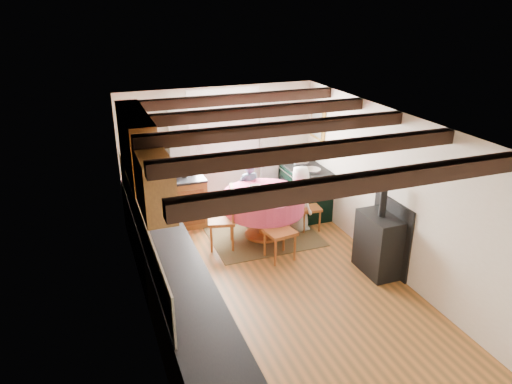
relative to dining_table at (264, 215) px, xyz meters
name	(u,v)px	position (x,y,z in m)	size (l,w,h in m)	color
floor	(275,286)	(-0.40, -1.49, -0.41)	(3.60, 5.50, 0.00)	#A9642B
ceiling	(278,122)	(-0.40, -1.49, 1.99)	(3.60, 5.50, 0.00)	white
wall_back	(219,152)	(-0.40, 1.26, 0.79)	(3.60, 0.00, 2.40)	silver
wall_front	(402,334)	(-0.40, -4.24, 0.79)	(3.60, 0.00, 2.40)	silver
wall_left	(141,231)	(-2.20, -1.49, 0.79)	(0.00, 5.50, 2.40)	silver
wall_right	(390,192)	(1.40, -1.49, 0.79)	(0.00, 5.50, 2.40)	silver
beam_a	(365,183)	(-0.40, -3.49, 1.90)	(3.60, 0.16, 0.16)	black
beam_b	(314,151)	(-0.40, -2.49, 1.90)	(3.60, 0.16, 0.16)	black
beam_c	(278,129)	(-0.40, -1.49, 1.90)	(3.60, 0.16, 0.16)	black
beam_d	(251,112)	(-0.40, -0.49, 1.90)	(3.60, 0.16, 0.16)	black
beam_e	(230,99)	(-0.40, 0.51, 1.90)	(3.60, 0.16, 0.16)	black
splash_left	(139,220)	(-2.18, -1.19, 0.79)	(0.02, 4.50, 0.55)	beige
splash_back	(165,158)	(-1.40, 1.24, 0.79)	(1.40, 0.02, 0.55)	beige
base_cabinet_left	(170,279)	(-1.90, -1.49, 0.03)	(0.60, 5.30, 0.88)	#956328
base_cabinet_back	(168,204)	(-1.45, 0.96, 0.03)	(1.30, 0.60, 0.88)	#956328
worktop_left	(169,248)	(-1.88, -1.49, 0.49)	(0.64, 5.30, 0.04)	black
worktop_back	(167,180)	(-1.45, 0.94, 0.49)	(1.30, 0.64, 0.04)	black
wall_cabinet_glass	(136,144)	(-2.03, -0.29, 1.54)	(0.34, 1.80, 0.90)	#956328
wall_cabinet_solid	(154,184)	(-2.03, -1.79, 1.49)	(0.34, 0.90, 0.70)	#956328
window_frame	(224,131)	(-0.30, 1.25, 1.19)	(1.34, 0.03, 1.54)	white
window_pane	(224,131)	(-0.30, 1.25, 1.19)	(1.20, 0.01, 1.40)	white
curtain_left	(180,163)	(-1.15, 1.16, 0.69)	(0.35, 0.10, 2.10)	silver
curtain_right	(269,153)	(0.55, 1.16, 0.69)	(0.35, 0.10, 2.10)	silver
curtain_rod	(225,98)	(-0.30, 1.16, 1.79)	(0.03, 0.03, 2.00)	black
wall_picture	(318,123)	(1.37, 0.81, 1.29)	(0.04, 0.50, 0.60)	gold
wall_plate	(273,121)	(0.65, 1.23, 1.29)	(0.30, 0.30, 0.02)	silver
rug	(264,236)	(0.00, 0.00, -0.41)	(1.82, 1.42, 0.01)	brown
dining_table	(264,215)	(0.00, 0.00, 0.00)	(1.36, 1.36, 0.82)	#BD2E5C
chair_near	(280,230)	(-0.03, -0.78, 0.09)	(0.43, 0.45, 1.01)	#984E1A
chair_left	(221,218)	(-0.78, -0.09, 0.11)	(0.45, 0.47, 1.05)	#984E1A
chair_right	(309,206)	(0.86, 0.01, 0.03)	(0.38, 0.40, 0.89)	#984E1A
aga_range	(305,190)	(1.07, 0.62, 0.06)	(0.67, 1.03, 0.95)	black
cast_iron_stove	(380,228)	(1.18, -1.65, 0.30)	(0.43, 0.72, 1.43)	black
child_far	(248,192)	(-0.03, 0.67, 0.17)	(0.43, 0.28, 1.17)	#38475D
child_right	(300,198)	(0.70, 0.07, 0.18)	(0.58, 0.37, 1.18)	white
bowl_a	(255,187)	(-0.07, 0.21, 0.44)	(0.20, 0.20, 0.05)	silver
bowl_b	(278,188)	(0.27, 0.02, 0.44)	(0.19, 0.19, 0.06)	silver
cup	(251,193)	(-0.25, -0.06, 0.45)	(0.09, 0.09, 0.08)	silver
canister_tall	(152,175)	(-1.69, 0.91, 0.62)	(0.13, 0.13, 0.22)	#262628
canister_wide	(171,171)	(-1.33, 1.08, 0.60)	(0.16, 0.16, 0.18)	#262628
canister_slim	(184,169)	(-1.13, 0.93, 0.66)	(0.11, 0.11, 0.31)	#262628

